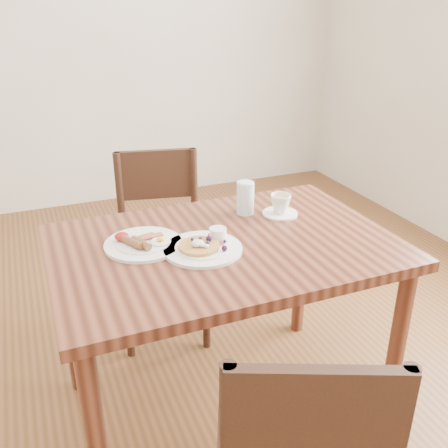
% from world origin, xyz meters
% --- Properties ---
extents(ground, '(5.00, 5.00, 0.00)m').
position_xyz_m(ground, '(0.00, 0.00, 0.00)').
color(ground, '#573719').
rests_on(ground, ground).
extents(dining_table, '(1.20, 0.80, 0.75)m').
position_xyz_m(dining_table, '(0.00, 0.00, 0.65)').
color(dining_table, brown).
rests_on(dining_table, ground).
extents(chair_far, '(0.50, 0.50, 0.88)m').
position_xyz_m(chair_far, '(-0.06, 0.65, 0.49)').
color(chair_far, '#361B13').
rests_on(chair_far, ground).
extents(pancake_plate, '(0.27, 0.27, 0.06)m').
position_xyz_m(pancake_plate, '(-0.09, -0.03, 0.76)').
color(pancake_plate, white).
rests_on(pancake_plate, dining_table).
extents(breakfast_plate, '(0.27, 0.27, 0.04)m').
position_xyz_m(breakfast_plate, '(-0.27, 0.08, 0.76)').
color(breakfast_plate, white).
rests_on(breakfast_plate, dining_table).
extents(teacup_saucer, '(0.14, 0.14, 0.08)m').
position_xyz_m(teacup_saucer, '(0.30, 0.14, 0.79)').
color(teacup_saucer, white).
rests_on(teacup_saucer, dining_table).
extents(water_glass, '(0.07, 0.07, 0.13)m').
position_xyz_m(water_glass, '(0.18, 0.21, 0.81)').
color(water_glass, silver).
rests_on(water_glass, dining_table).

